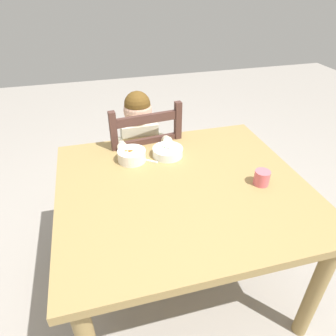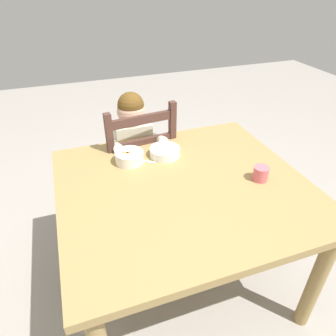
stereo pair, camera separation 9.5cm
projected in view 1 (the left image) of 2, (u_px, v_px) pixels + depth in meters
name	position (u px, v px, depth m)	size (l,w,h in m)	color
ground_plane	(180.00, 279.00, 1.83)	(8.00, 8.00, 0.00)	gray
dining_table	(182.00, 200.00, 1.49)	(1.16, 1.05, 0.71)	#9A7E49
dining_chair	(142.00, 167.00, 2.02)	(0.46, 0.46, 0.93)	#4B2E28
child_figure	(140.00, 144.00, 1.91)	(0.32, 0.31, 0.96)	beige
bowl_of_peas	(167.00, 152.00, 1.64)	(0.16, 0.16, 0.05)	white
bowl_of_carrots	(132.00, 155.00, 1.60)	(0.15, 0.15, 0.06)	white
spoon	(141.00, 159.00, 1.62)	(0.12, 0.10, 0.01)	silver
drinking_cup	(262.00, 178.00, 1.42)	(0.07, 0.07, 0.07)	#DE606C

